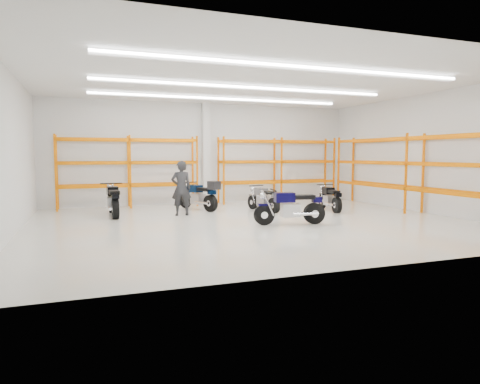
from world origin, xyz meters
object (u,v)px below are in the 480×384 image
object	(u,v)px
motorcycle_back_b	(201,196)
motorcycle_back_c	(264,200)
motorcycle_back_d	(330,199)
motorcycle_main	(293,208)
motorcycle_back_a	(113,201)
structural_column	(206,154)
standing_man	(181,188)

from	to	relation	value
motorcycle_back_b	motorcycle_back_c	world-z (taller)	motorcycle_back_b
motorcycle_back_c	motorcycle_back_d	distance (m)	2.59
motorcycle_back_d	motorcycle_back_c	bearing A→B (deg)	162.70
motorcycle_main	motorcycle_back_b	size ratio (longest dim) A/B	1.04
motorcycle_back_b	motorcycle_back_a	bearing A→B (deg)	-170.97
structural_column	motorcycle_back_c	bearing A→B (deg)	-67.96
motorcycle_back_a	motorcycle_back_d	xyz separation A→B (m)	(8.08, -1.42, -0.07)
motorcycle_main	structural_column	distance (m)	6.92
structural_column	motorcycle_back_b	bearing A→B (deg)	-110.67
motorcycle_main	structural_column	bearing A→B (deg)	98.55
motorcycle_back_d	motorcycle_back_b	bearing A→B (deg)	157.41
motorcycle_main	structural_column	size ratio (longest dim) A/B	0.51
motorcycle_back_a	motorcycle_back_d	size ratio (longest dim) A/B	1.15
motorcycle_back_b	standing_man	world-z (taller)	standing_man
motorcycle_back_a	motorcycle_back_b	xyz separation A→B (m)	(3.37, 0.54, 0.03)
motorcycle_back_c	standing_man	distance (m)	3.31
standing_man	structural_column	xyz separation A→B (m)	(1.88, 3.42, 1.26)
motorcycle_back_b	standing_man	size ratio (longest dim) A/B	1.11
motorcycle_back_b	standing_man	bearing A→B (deg)	-131.34
motorcycle_back_a	motorcycle_back_c	distance (m)	5.65
motorcycle_main	motorcycle_back_a	world-z (taller)	motorcycle_back_a
motorcycle_back_b	motorcycle_back_c	size ratio (longest dim) A/B	1.10
motorcycle_back_d	structural_column	distance (m)	5.98
motorcycle_back_d	standing_man	world-z (taller)	standing_man
motorcycle_main	motorcycle_back_c	world-z (taller)	motorcycle_main
motorcycle_back_b	motorcycle_main	bearing A→B (deg)	-67.17
motorcycle_main	standing_man	bearing A→B (deg)	131.85
motorcycle_back_a	structural_column	world-z (taller)	structural_column
motorcycle_main	motorcycle_back_d	distance (m)	3.75
motorcycle_main	structural_column	xyz separation A→B (m)	(-1.00, 6.63, 1.72)
motorcycle_back_b	standing_man	xyz separation A→B (m)	(-1.03, -1.17, 0.42)
motorcycle_back_d	standing_man	distance (m)	5.82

